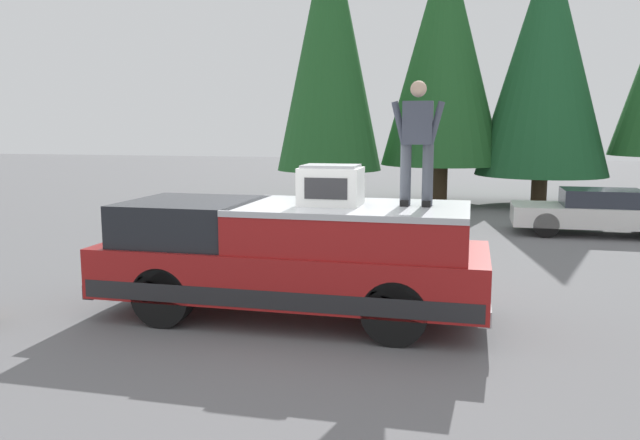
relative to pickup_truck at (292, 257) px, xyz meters
The scene contains 8 objects.
ground_plane 0.92m from the pickup_truck, 128.03° to the right, with size 90.00×90.00×0.00m, color slate.
pickup_truck is the anchor object (origin of this frame).
compressor_unit 1.20m from the pickup_truck, 94.52° to the right, with size 0.65×0.84×0.56m.
person_on_truck_bed 2.42m from the pickup_truck, 84.57° to the right, with size 0.29×0.72×1.69m.
parked_car_white 10.14m from the pickup_truck, 33.52° to the right, with size 1.64×4.10×1.16m.
conifer_left 15.64m from the pickup_truck, 18.38° to the right, with size 4.41×4.41×8.94m.
conifer_center_left 15.04m from the pickup_truck, ahead, with size 4.24×4.24×9.25m.
conifer_center_right 13.72m from the pickup_truck, 10.33° to the left, with size 3.56×3.56×9.77m.
Camera 1 is at (-8.35, -2.24, 2.74)m, focal length 35.39 mm.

